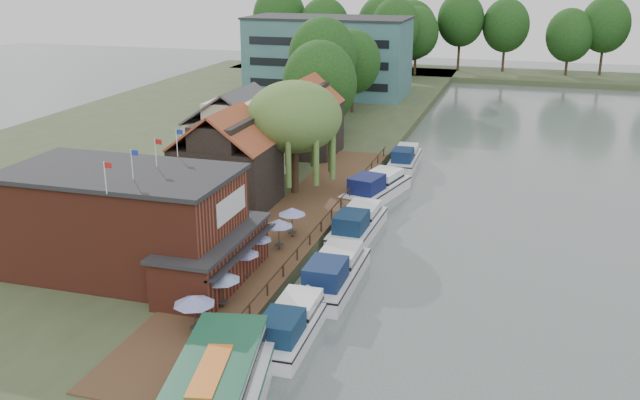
% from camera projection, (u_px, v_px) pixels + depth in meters
% --- Properties ---
extents(ground, '(260.00, 260.00, 0.00)m').
position_uv_depth(ground, '(355.00, 308.00, 46.12)').
color(ground, '#4D5957').
rests_on(ground, ground).
extents(land_bank, '(50.00, 140.00, 1.00)m').
position_uv_depth(land_bank, '(184.00, 144.00, 85.93)').
color(land_bank, '#384728').
rests_on(land_bank, ground).
extents(quay_deck, '(6.00, 50.00, 0.10)m').
position_uv_depth(quay_deck, '(289.00, 228.00, 57.05)').
color(quay_deck, '#47301E').
rests_on(quay_deck, land_bank).
extents(quay_rail, '(0.20, 49.00, 1.00)m').
position_uv_depth(quay_rail, '(323.00, 224.00, 56.63)').
color(quay_rail, black).
rests_on(quay_rail, land_bank).
extents(pub, '(20.00, 11.00, 7.30)m').
position_uv_depth(pub, '(150.00, 225.00, 47.55)').
color(pub, maroon).
rests_on(pub, land_bank).
extents(hotel_block, '(25.40, 12.40, 12.30)m').
position_uv_depth(hotel_block, '(328.00, 56.00, 113.45)').
color(hotel_block, '#38666B').
rests_on(hotel_block, land_bank).
extents(cottage_a, '(8.60, 7.60, 8.50)m').
position_uv_depth(cottage_a, '(227.00, 159.00, 61.26)').
color(cottage_a, black).
rests_on(cottage_a, land_bank).
extents(cottage_b, '(9.60, 8.60, 8.50)m').
position_uv_depth(cottage_b, '(240.00, 131.00, 71.17)').
color(cottage_b, beige).
rests_on(cottage_b, land_bank).
extents(cottage_c, '(7.60, 7.60, 8.50)m').
position_uv_depth(cottage_c, '(305.00, 116.00, 78.26)').
color(cottage_c, black).
rests_on(cottage_c, land_bank).
extents(willow, '(8.60, 8.60, 10.43)m').
position_uv_depth(willow, '(295.00, 138.00, 64.28)').
color(willow, '#476B2D').
rests_on(willow, land_bank).
extents(umbrella_0, '(2.42, 2.42, 2.38)m').
position_uv_depth(umbrella_0, '(195.00, 314.00, 40.46)').
color(umbrella_0, navy).
rests_on(umbrella_0, quay_deck).
extents(umbrella_1, '(2.37, 2.37, 2.38)m').
position_uv_depth(umbrella_1, '(222.00, 290.00, 43.49)').
color(umbrella_1, navy).
rests_on(umbrella_1, quay_deck).
extents(umbrella_2, '(2.22, 2.22, 2.38)m').
position_uv_depth(umbrella_2, '(243.00, 264.00, 47.28)').
color(umbrella_2, navy).
rests_on(umbrella_2, quay_deck).
extents(umbrella_3, '(1.97, 1.97, 2.38)m').
position_uv_depth(umbrella_3, '(258.00, 249.00, 49.77)').
color(umbrella_3, '#1C299A').
rests_on(umbrella_3, quay_deck).
extents(umbrella_4, '(2.14, 2.14, 2.38)m').
position_uv_depth(umbrella_4, '(279.00, 234.00, 52.40)').
color(umbrella_4, '#1B2395').
rests_on(umbrella_4, quay_deck).
extents(umbrella_5, '(2.16, 2.16, 2.38)m').
position_uv_depth(umbrella_5, '(292.00, 222.00, 54.83)').
color(umbrella_5, '#1C299C').
rests_on(umbrella_5, quay_deck).
extents(cruiser_0, '(3.34, 9.84, 2.37)m').
position_uv_depth(cruiser_0, '(291.00, 320.00, 42.11)').
color(cruiser_0, white).
rests_on(cruiser_0, ground).
extents(cruiser_1, '(3.50, 10.70, 2.62)m').
position_uv_depth(cruiser_1, '(334.00, 269.00, 48.83)').
color(cruiser_1, silver).
rests_on(cruiser_1, ground).
extents(cruiser_2, '(3.61, 10.42, 2.52)m').
position_uv_depth(cruiser_2, '(358.00, 221.00, 58.16)').
color(cruiser_2, white).
rests_on(cruiser_2, ground).
extents(cruiser_3, '(5.89, 11.41, 2.68)m').
position_uv_depth(cruiser_3, '(376.00, 184.00, 67.38)').
color(cruiser_3, white).
rests_on(cruiser_3, ground).
extents(cruiser_4, '(3.38, 9.64, 2.30)m').
position_uv_depth(cruiser_4, '(405.00, 156.00, 78.20)').
color(cruiser_4, silver).
rests_on(cruiser_4, ground).
extents(swan, '(0.44, 0.44, 0.44)m').
position_uv_depth(swan, '(210.00, 400.00, 36.04)').
color(swan, white).
rests_on(swan, ground).
extents(bank_tree_0, '(8.99, 8.99, 11.66)m').
position_uv_depth(bank_tree_0, '(320.00, 89.00, 85.71)').
color(bank_tree_0, '#143811').
rests_on(bank_tree_0, land_bank).
extents(bank_tree_1, '(8.99, 8.99, 13.79)m').
position_uv_depth(bank_tree_1, '(323.00, 70.00, 93.63)').
color(bank_tree_1, '#143811').
rests_on(bank_tree_1, land_bank).
extents(bank_tree_2, '(7.85, 7.85, 11.65)m').
position_uv_depth(bank_tree_2, '(352.00, 71.00, 99.82)').
color(bank_tree_2, '#143811').
rests_on(bank_tree_2, land_bank).
extents(bank_tree_3, '(8.46, 8.46, 11.74)m').
position_uv_depth(bank_tree_3, '(360.00, 53.00, 119.39)').
color(bank_tree_3, '#143811').
rests_on(bank_tree_3, land_bank).
extents(bank_tree_4, '(8.59, 8.59, 14.59)m').
position_uv_depth(bank_tree_4, '(395.00, 39.00, 127.16)').
color(bank_tree_4, '#143811').
rests_on(bank_tree_4, land_bank).
extents(bank_tree_5, '(8.39, 8.39, 12.69)m').
position_uv_depth(bank_tree_5, '(416.00, 41.00, 133.95)').
color(bank_tree_5, '#143811').
rests_on(bank_tree_5, land_bank).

